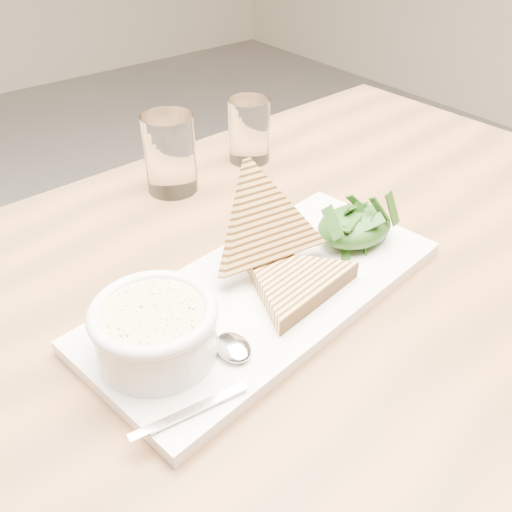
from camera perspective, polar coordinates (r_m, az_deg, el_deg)
table_top at (r=0.75m, az=4.54°, el=-1.85°), size 1.21×0.83×0.04m
table_leg_br at (r=1.48m, az=10.35°, el=0.56°), size 0.06×0.06×0.73m
platter at (r=0.67m, az=1.07°, el=-3.70°), size 0.46×0.25×0.02m
soup_bowl at (r=0.58m, az=-9.95°, el=-7.86°), size 0.12×0.12×0.05m
soup at (r=0.56m, az=-10.25°, el=-5.72°), size 0.10×0.10×0.01m
bowl_rim at (r=0.56m, az=-10.27°, el=-5.56°), size 0.13×0.13×0.01m
sandwich_flat at (r=0.66m, az=3.74°, el=-2.65°), size 0.19×0.19×0.02m
sandwich_lean at (r=0.67m, az=0.87°, el=2.98°), size 0.18×0.18×0.19m
salad_base at (r=0.74m, az=9.82°, el=2.96°), size 0.11×0.08×0.04m
arugula_pile at (r=0.74m, az=9.87°, el=3.40°), size 0.11×0.10×0.05m
spoon_bowl at (r=0.58m, az=-2.32°, el=-9.10°), size 0.04×0.05×0.01m
spoon_handle at (r=0.53m, az=-6.62°, el=-15.16°), size 0.12×0.02×0.00m
glass_near at (r=0.88m, az=-8.59°, el=10.07°), size 0.08×0.08×0.12m
glass_far at (r=0.97m, az=-0.70°, el=12.44°), size 0.07×0.07×0.10m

